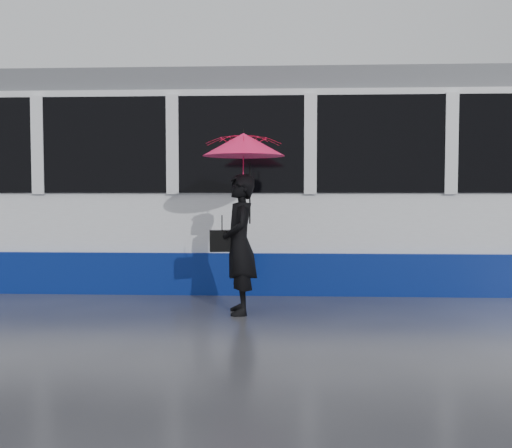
{
  "coord_description": "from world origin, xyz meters",
  "views": [
    {
      "loc": [
        1.04,
        -7.0,
        1.48
      ],
      "look_at": [
        0.7,
        0.24,
        1.1
      ],
      "focal_mm": 40.0,
      "sensor_mm": 36.0,
      "label": 1
    }
  ],
  "objects": [
    {
      "name": "ground",
      "position": [
        0.0,
        0.0,
        0.0
      ],
      "size": [
        90.0,
        90.0,
        0.0
      ],
      "primitive_type": "plane",
      "color": "#2E2E34",
      "rests_on": "ground"
    },
    {
      "name": "woman",
      "position": [
        0.51,
        -0.01,
        0.86
      ],
      "size": [
        0.51,
        0.69,
        1.72
      ],
      "primitive_type": "imported",
      "rotation": [
        0.0,
        0.0,
        -1.4
      ],
      "color": "black",
      "rests_on": "ground"
    },
    {
      "name": "umbrella",
      "position": [
        0.56,
        -0.01,
        1.89
      ],
      "size": [
        1.17,
        1.17,
        1.16
      ],
      "rotation": [
        0.0,
        0.0,
        0.17
      ],
      "color": "#E11286",
      "rests_on": "ground"
    },
    {
      "name": "handbag",
      "position": [
        0.29,
        0.01,
        0.9
      ],
      "size": [
        0.33,
        0.18,
        0.45
      ],
      "rotation": [
        0.0,
        0.0,
        0.17
      ],
      "color": "black",
      "rests_on": "ground"
    },
    {
      "name": "tram",
      "position": [
        1.94,
        2.5,
        1.64
      ],
      "size": [
        26.0,
        2.56,
        3.35
      ],
      "color": "white",
      "rests_on": "ground"
    },
    {
      "name": "rails",
      "position": [
        0.0,
        2.5,
        0.01
      ],
      "size": [
        34.0,
        1.51,
        0.02
      ],
      "color": "#3F3D38",
      "rests_on": "ground"
    }
  ]
}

